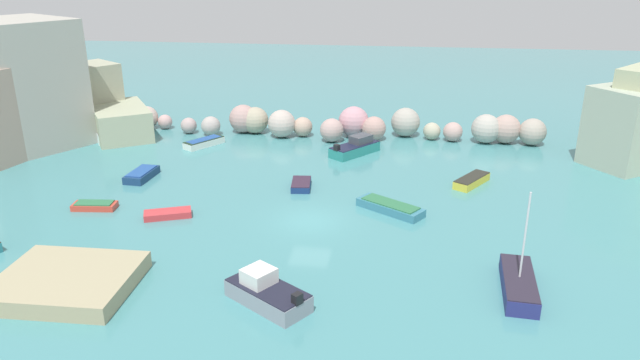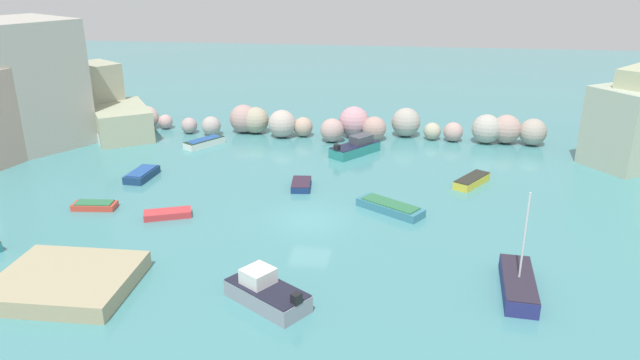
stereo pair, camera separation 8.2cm
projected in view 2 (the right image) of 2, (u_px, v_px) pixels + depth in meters
cove_water at (310, 221)px, 36.84m from camera, size 160.00×160.00×0.00m
cliff_headland_left at (20, 98)px, 52.00m from camera, size 20.71×24.01×10.69m
rock_breakwater at (349, 125)px, 53.79m from camera, size 39.94×5.07×2.78m
stone_dock at (67, 281)px, 29.13m from camera, size 6.56×5.70×0.86m
channel_buoy at (360, 151)px, 49.39m from camera, size 0.48×0.48×0.48m
moored_boat_0 at (518, 284)px, 28.85m from camera, size 1.88×4.85×5.25m
moored_boat_1 at (390, 207)px, 38.16m from camera, size 4.53×3.69×0.60m
moored_boat_2 at (472, 181)px, 42.69m from camera, size 2.88×3.58×0.61m
moored_boat_3 at (204, 142)px, 51.59m from camera, size 3.03×3.73×0.62m
moored_boat_4 at (168, 214)px, 37.37m from camera, size 3.12×2.14×0.42m
moored_boat_5 at (123, 132)px, 53.33m from camera, size 5.08×4.42×1.94m
moored_boat_6 at (356, 147)px, 49.35m from camera, size 4.12×4.62×1.48m
moored_boat_7 at (301, 185)px, 42.13m from camera, size 1.57×2.55×0.49m
moored_boat_8 at (142, 174)px, 43.95m from camera, size 1.65×3.22×0.63m
moored_boat_9 at (95, 205)px, 38.61m from camera, size 2.87×1.40×0.46m
moored_boat_10 at (266, 292)px, 27.88m from camera, size 4.49×3.90×1.62m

